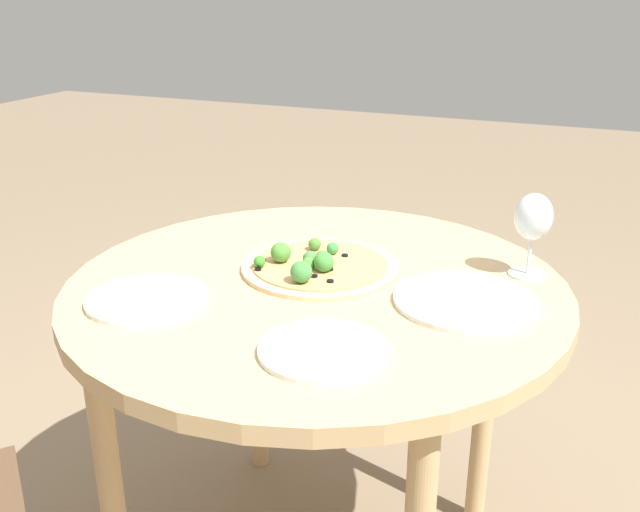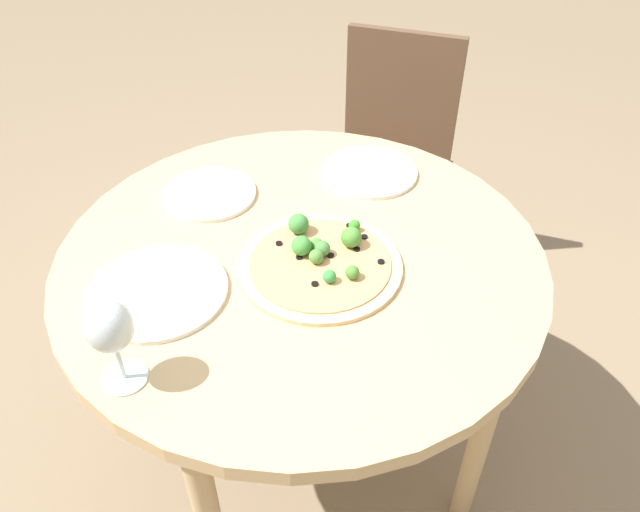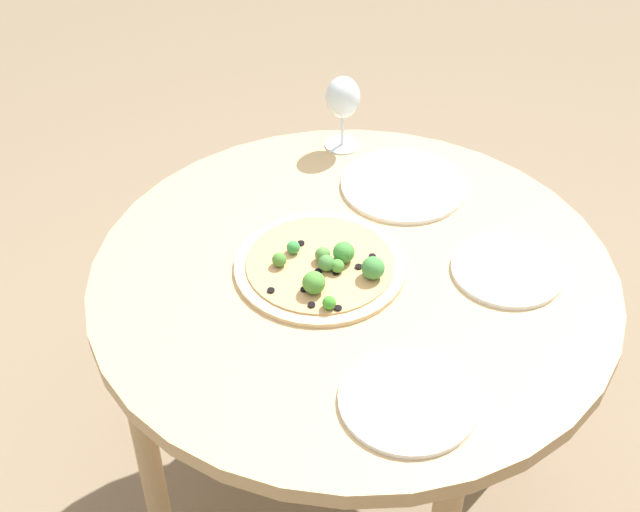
{
  "view_description": "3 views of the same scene",
  "coord_description": "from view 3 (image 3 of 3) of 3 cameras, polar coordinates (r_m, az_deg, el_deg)",
  "views": [
    {
      "loc": [
        -1.22,
        -0.52,
        1.33
      ],
      "look_at": [
        0.06,
        0.02,
        0.79
      ],
      "focal_mm": 40.0,
      "sensor_mm": 36.0,
      "label": 1
    },
    {
      "loc": [
        0.94,
        -0.34,
        1.59
      ],
      "look_at": [
        0.06,
        0.02,
        0.79
      ],
      "focal_mm": 35.0,
      "sensor_mm": 36.0,
      "label": 2
    },
    {
      "loc": [
        -0.49,
        1.19,
        1.88
      ],
      "look_at": [
        0.06,
        0.02,
        0.79
      ],
      "focal_mm": 50.0,
      "sensor_mm": 36.0,
      "label": 3
    }
  ],
  "objects": [
    {
      "name": "wine_glass",
      "position": [
        2.0,
        1.47,
        9.98
      ],
      "size": [
        0.08,
        0.08,
        0.18
      ],
      "color": "silver",
      "rests_on": "dining_table"
    },
    {
      "name": "dining_table",
      "position": [
        1.76,
        2.1,
        -2.97
      ],
      "size": [
        1.02,
        1.02,
        0.76
      ],
      "color": "tan",
      "rests_on": "ground_plane"
    },
    {
      "name": "plate_far",
      "position": [
        1.93,
        5.37,
        4.55
      ],
      "size": [
        0.27,
        0.27,
        0.01
      ],
      "color": "silver",
      "rests_on": "dining_table"
    },
    {
      "name": "plate_near",
      "position": [
        1.74,
        11.91,
        -0.88
      ],
      "size": [
        0.22,
        0.22,
        0.01
      ],
      "color": "silver",
      "rests_on": "dining_table"
    },
    {
      "name": "plate_side",
      "position": [
        1.48,
        5.65,
        -9.19
      ],
      "size": [
        0.23,
        0.23,
        0.01
      ],
      "color": "silver",
      "rests_on": "dining_table"
    },
    {
      "name": "pizza",
      "position": [
        1.7,
        0.18,
        -0.61
      ],
      "size": [
        0.33,
        0.33,
        0.06
      ],
      "color": "#DBBC89",
      "rests_on": "dining_table"
    },
    {
      "name": "ground_plane",
      "position": [
        2.28,
        1.68,
        -15.43
      ],
      "size": [
        12.0,
        12.0,
        0.0
      ],
      "primitive_type": "plane",
      "color": "#847056"
    }
  ]
}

